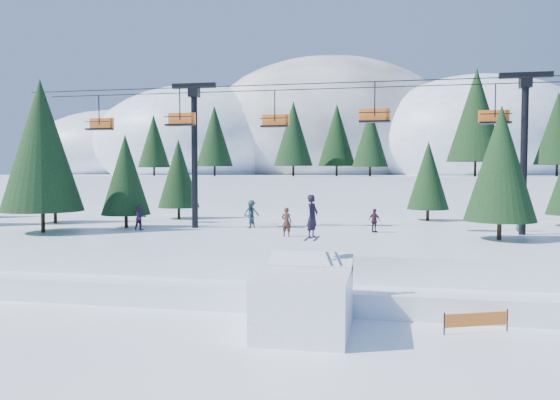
% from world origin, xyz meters
% --- Properties ---
extents(ground, '(160.00, 160.00, 0.00)m').
position_xyz_m(ground, '(0.00, 0.00, 0.00)').
color(ground, white).
rests_on(ground, ground).
extents(mid_shelf, '(70.00, 22.00, 2.50)m').
position_xyz_m(mid_shelf, '(0.00, 18.00, 1.25)').
color(mid_shelf, white).
rests_on(mid_shelf, ground).
extents(berm, '(70.00, 6.00, 1.10)m').
position_xyz_m(berm, '(0.00, 8.00, 0.55)').
color(berm, white).
rests_on(berm, ground).
extents(mountain_ridge, '(119.00, 60.00, 26.46)m').
position_xyz_m(mountain_ridge, '(-5.06, 73.34, 9.64)').
color(mountain_ridge, white).
rests_on(mountain_ridge, ground).
extents(jump_kicker, '(3.64, 4.96, 5.55)m').
position_xyz_m(jump_kicker, '(1.27, 2.69, 1.35)').
color(jump_kicker, white).
rests_on(jump_kicker, ground).
extents(chairlift, '(46.00, 3.21, 10.28)m').
position_xyz_m(chairlift, '(1.57, 18.05, 9.32)').
color(chairlift, black).
rests_on(chairlift, mid_shelf).
extents(conifer_stand, '(63.69, 18.51, 10.11)m').
position_xyz_m(conifer_stand, '(-0.38, 17.95, 6.94)').
color(conifer_stand, black).
rests_on(conifer_stand, mid_shelf).
extents(distant_skiers, '(26.42, 7.90, 1.86)m').
position_xyz_m(distant_skiers, '(-3.00, 18.45, 3.36)').
color(distant_skiers, '#283E4D').
rests_on(distant_skiers, mid_shelf).
extents(banner_near, '(2.65, 1.12, 0.90)m').
position_xyz_m(banner_near, '(8.10, 3.88, 0.54)').
color(banner_near, black).
rests_on(banner_near, ground).
extents(banner_far, '(2.84, 0.36, 0.90)m').
position_xyz_m(banner_far, '(9.63, 6.71, 0.54)').
color(banner_far, black).
rests_on(banner_far, ground).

